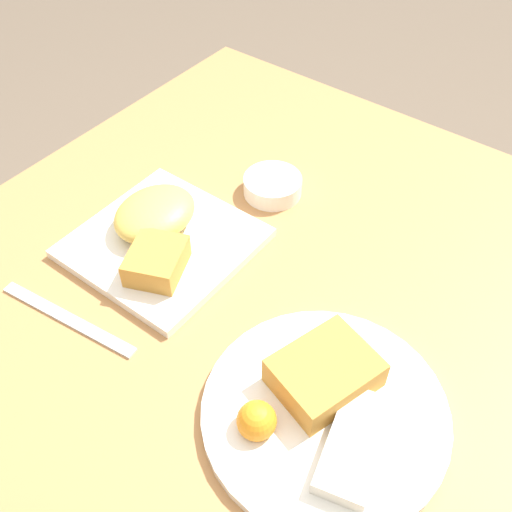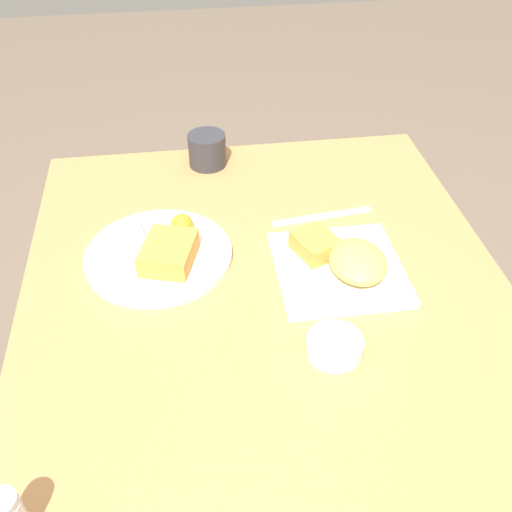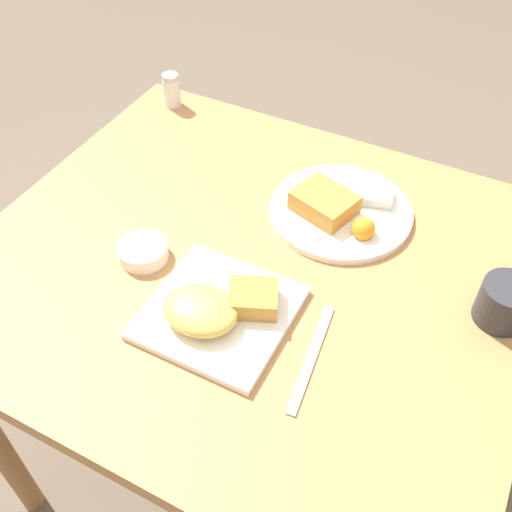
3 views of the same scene
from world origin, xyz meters
name	(u,v)px [view 1 (image 1 of 3)]	position (x,y,z in m)	size (l,w,h in m)	color
ground_plane	(249,503)	(0.00, 0.00, 0.00)	(8.00, 8.00, 0.00)	brown
dining_table	(244,326)	(0.00, 0.00, 0.67)	(1.00, 0.87, 0.76)	#B27A47
plate_square_near	(159,234)	(0.01, -0.14, 0.79)	(0.23, 0.23, 0.06)	white
plate_oval_far	(324,406)	(0.09, 0.19, 0.78)	(0.28, 0.28, 0.05)	white
sauce_ramekin	(273,185)	(-0.18, -0.08, 0.78)	(0.09, 0.09, 0.03)	white
butter_knife	(68,319)	(0.18, -0.14, 0.77)	(0.04, 0.21, 0.00)	silver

